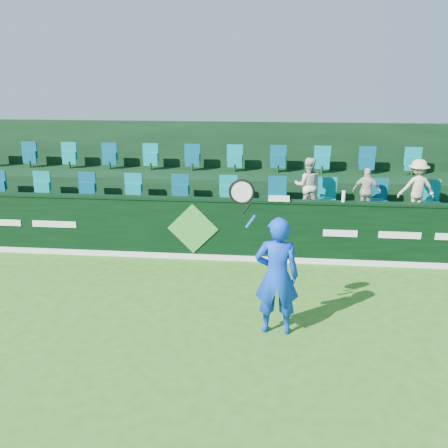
# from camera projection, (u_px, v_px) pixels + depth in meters

# --- Properties ---
(ground) EXTENTS (60.00, 60.00, 0.00)m
(ground) POSITION_uv_depth(u_px,v_px,m) (149.00, 354.00, 7.16)
(ground) COLOR #2C6919
(ground) RESTS_ON ground
(sponsor_hoarding) EXTENTS (16.00, 0.25, 1.35)m
(sponsor_hoarding) POSITION_uv_depth(u_px,v_px,m) (194.00, 228.00, 10.78)
(sponsor_hoarding) COLOR black
(sponsor_hoarding) RESTS_ON ground
(stand_tier_front) EXTENTS (16.00, 2.00, 0.80)m
(stand_tier_front) POSITION_uv_depth(u_px,v_px,m) (202.00, 226.00, 11.91)
(stand_tier_front) COLOR black
(stand_tier_front) RESTS_ON ground
(stand_tier_back) EXTENTS (16.00, 1.80, 1.30)m
(stand_tier_back) POSITION_uv_depth(u_px,v_px,m) (212.00, 197.00, 13.65)
(stand_tier_back) COLOR black
(stand_tier_back) RESTS_ON ground
(stand_rear) EXTENTS (16.00, 4.10, 2.60)m
(stand_rear) POSITION_uv_depth(u_px,v_px,m) (214.00, 174.00, 13.91)
(stand_rear) COLOR black
(stand_rear) RESTS_ON ground
(seat_row_front) EXTENTS (13.50, 0.50, 0.60)m
(seat_row_front) POSITION_uv_depth(u_px,v_px,m) (204.00, 193.00, 12.09)
(seat_row_front) COLOR #058287
(seat_row_front) RESTS_ON stand_tier_front
(seat_row_back) EXTENTS (13.50, 0.50, 0.60)m
(seat_row_back) POSITION_uv_depth(u_px,v_px,m) (213.00, 161.00, 13.66)
(seat_row_back) COLOR #058287
(seat_row_back) RESTS_ON stand_tier_back
(tennis_player) EXTENTS (1.14, 0.46, 2.51)m
(tennis_player) POSITION_uv_depth(u_px,v_px,m) (276.00, 275.00, 7.55)
(tennis_player) COLOR #0C38CC
(tennis_player) RESTS_ON ground
(spectator_left) EXTENTS (0.62, 0.49, 1.27)m
(spectator_left) POSITION_uv_depth(u_px,v_px,m) (308.00, 185.00, 11.38)
(spectator_left) COLOR beige
(spectator_left) RESTS_ON stand_tier_front
(spectator_middle) EXTENTS (0.67, 0.40, 1.07)m
(spectator_middle) POSITION_uv_depth(u_px,v_px,m) (367.00, 191.00, 11.27)
(spectator_middle) COLOR beige
(spectator_middle) RESTS_ON stand_tier_front
(spectator_right) EXTENTS (0.88, 0.58, 1.28)m
(spectator_right) POSITION_uv_depth(u_px,v_px,m) (417.00, 188.00, 11.13)
(spectator_right) COLOR beige
(spectator_right) RESTS_ON stand_tier_front
(towel) EXTENTS (0.43, 0.28, 0.07)m
(towel) POSITION_uv_depth(u_px,v_px,m) (279.00, 199.00, 10.39)
(towel) COLOR white
(towel) RESTS_ON sponsor_hoarding
(drinks_bottle) EXTENTS (0.07, 0.07, 0.23)m
(drinks_bottle) POSITION_uv_depth(u_px,v_px,m) (344.00, 196.00, 10.23)
(drinks_bottle) COLOR white
(drinks_bottle) RESTS_ON sponsor_hoarding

